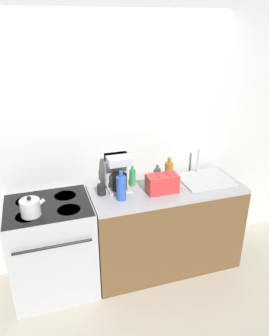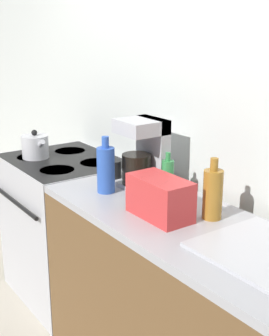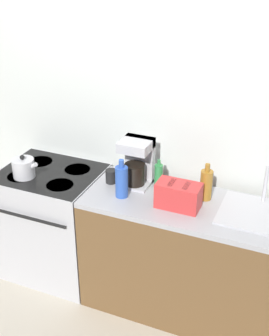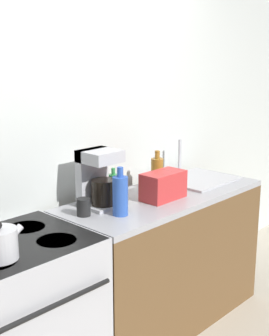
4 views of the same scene
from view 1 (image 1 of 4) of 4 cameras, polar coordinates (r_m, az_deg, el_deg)
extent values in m
plane|color=beige|center=(3.36, -1.79, -21.10)|extent=(12.00, 12.00, 0.00)
cube|color=silver|center=(3.22, -5.43, 4.27)|extent=(8.00, 0.05, 2.60)
cube|color=#B7B7BC|center=(3.23, -14.07, -13.32)|extent=(0.75, 0.62, 0.92)
cube|color=black|center=(2.99, -14.92, -6.44)|extent=(0.74, 0.61, 0.02)
cylinder|color=black|center=(2.88, -18.14, -8.05)|extent=(0.20, 0.20, 0.01)
cylinder|color=black|center=(2.88, -11.37, -7.20)|extent=(0.20, 0.20, 0.01)
cylinder|color=black|center=(3.10, -18.23, -5.58)|extent=(0.20, 0.20, 0.01)
cylinder|color=black|center=(3.11, -11.98, -4.80)|extent=(0.20, 0.20, 0.01)
cylinder|color=black|center=(2.81, -14.01, -13.17)|extent=(0.64, 0.02, 0.02)
cube|color=brown|center=(3.43, 5.43, -10.54)|extent=(1.49, 0.59, 0.88)
cube|color=#A3A3A8|center=(3.20, 5.75, -3.75)|extent=(1.49, 0.59, 0.04)
cylinder|color=silver|center=(2.84, -17.69, -6.60)|extent=(0.16, 0.16, 0.14)
sphere|color=black|center=(2.80, -17.92, -5.03)|extent=(0.04, 0.04, 0.04)
cylinder|color=silver|center=(2.83, -16.19, -5.91)|extent=(0.09, 0.03, 0.08)
cube|color=red|center=(3.07, 4.83, -2.73)|extent=(0.29, 0.16, 0.17)
cube|color=black|center=(3.02, 3.99, -1.46)|extent=(0.03, 0.11, 0.01)
cube|color=black|center=(3.05, 5.77, -1.20)|extent=(0.03, 0.11, 0.01)
cube|color=#B7B7BC|center=(3.14, -2.78, -3.59)|extent=(0.21, 0.21, 0.02)
cube|color=#B7B7BC|center=(3.14, -3.20, -0.35)|extent=(0.21, 0.06, 0.34)
cube|color=#B7B7BC|center=(3.01, -2.90, 1.47)|extent=(0.21, 0.21, 0.07)
cylinder|color=black|center=(3.08, -2.69, -2.39)|extent=(0.15, 0.15, 0.15)
cube|color=#B7B7BC|center=(3.40, 12.19, -1.96)|extent=(0.50, 0.42, 0.01)
cylinder|color=silver|center=(3.48, 11.01, 1.18)|extent=(0.02, 0.02, 0.28)
cylinder|color=#2D56B7|center=(2.92, -2.32, -3.55)|extent=(0.09, 0.09, 0.22)
cylinder|color=#2D56B7|center=(2.86, -2.37, -1.06)|extent=(0.04, 0.04, 0.06)
cylinder|color=#338C47|center=(3.19, -0.36, -1.68)|extent=(0.06, 0.06, 0.16)
cylinder|color=#338C47|center=(3.15, -0.37, -0.02)|extent=(0.02, 0.02, 0.04)
cylinder|color=#9E6B23|center=(3.25, 5.98, -0.79)|extent=(0.08, 0.08, 0.21)
cylinder|color=#9E6B23|center=(3.20, 6.08, 1.37)|extent=(0.03, 0.03, 0.05)
cylinder|color=black|center=(3.05, -5.77, -3.77)|extent=(0.08, 0.08, 0.10)
camera|label=2|loc=(2.96, 42.74, 4.29)|focal=50.00mm
camera|label=3|loc=(1.85, 77.04, 13.16)|focal=50.00mm
camera|label=4|loc=(1.43, -66.75, -15.54)|focal=50.00mm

